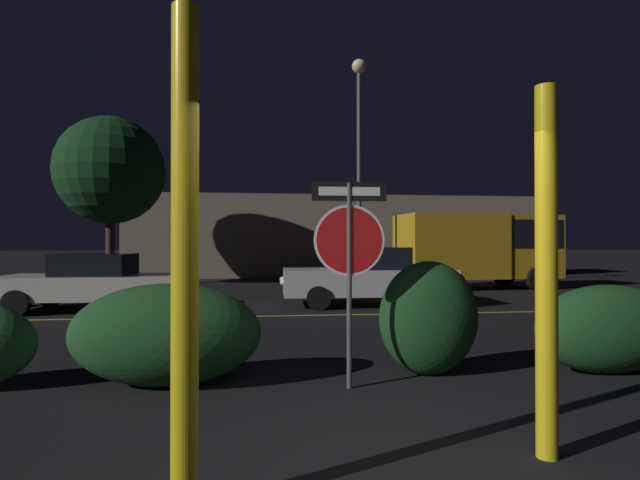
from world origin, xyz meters
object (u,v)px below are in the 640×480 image
Objects in this scene: delivery_truck at (482,246)px; tree_0 at (110,171)px; hedge_bush_3 at (608,329)px; street_lamp at (359,135)px; yellow_pole_right at (546,271)px; hedge_bush_1 at (166,334)px; yellow_pole_left at (185,259)px; passing_car_1 at (91,282)px; passing_car_2 at (368,277)px; stop_sign at (349,242)px; hedge_bush_2 at (429,318)px.

tree_0 reaches higher than delivery_truck.
street_lamp is at bearing 94.70° from hedge_bush_3.
yellow_pole_right is at bearing -134.05° from hedge_bush_3.
yellow_pole_left is at bearing -77.36° from hedge_bush_1.
hedge_bush_3 is 18.02m from tree_0.
tree_0 is (-13.97, 2.51, 2.91)m from delivery_truck.
hedge_bush_3 is at bearing 29.80° from yellow_pole_left.
yellow_pole_right reaches higher than passing_car_1.
passing_car_2 is (-1.55, 7.23, 0.20)m from hedge_bush_3.
passing_car_1 is at bearing 110.88° from yellow_pole_left.
tree_0 is (-8.06, 16.55, 3.06)m from yellow_pole_right.
tree_0 is (-5.42, 17.05, 2.95)m from yellow_pole_left.
street_lamp reaches higher than hedge_bush_1.
street_lamp is at bearing -6.30° from passing_car_2.
stop_sign is at bearing 120.87° from yellow_pole_right.
delivery_truck is at bearing 51.86° from hedge_bush_1.
yellow_pole_right reaches higher than passing_car_2.
yellow_pole_left is 0.52× the size of delivery_truck.
hedge_bush_3 is 0.30× the size of tree_0.
yellow_pole_right reaches higher than delivery_truck.
street_lamp reaches higher than stop_sign.
passing_car_1 is at bearing 124.49° from yellow_pole_right.
hedge_bush_1 is at bearing -71.41° from tree_0.
passing_car_1 reaches higher than hedge_bush_1.
stop_sign is 0.82× the size of yellow_pole_right.
hedge_bush_1 is 0.47× the size of passing_car_2.
hedge_bush_2 is (-0.10, 2.44, -0.72)m from yellow_pole_right.
delivery_truck reaches higher than passing_car_2.
hedge_bush_1 is at bearing -43.13° from delivery_truck.
hedge_bush_2 reaches higher than hedge_bush_1.
hedge_bush_3 is at bearing -166.29° from passing_car_2.
yellow_pole_left is at bearing -35.47° from delivery_truck.
hedge_bush_3 is 0.45× the size of passing_car_1.
yellow_pole_left is 10.55m from passing_car_2.
passing_car_1 is 8.37m from tree_0.
yellow_pole_right reaches higher than stop_sign.
tree_0 reaches higher than yellow_pole_right.
yellow_pole_right is at bearing -35.42° from hedge_bush_1.
hedge_bush_2 is at bearing -96.74° from street_lamp.
stop_sign is at bearing -144.19° from passing_car_1.
passing_car_2 is at bearing 78.35° from stop_sign.
tree_0 is (-4.78, 14.22, 3.90)m from hedge_bush_1.
passing_car_1 is at bearing 127.52° from stop_sign.
passing_car_1 is 10.09m from street_lamp.
yellow_pole_right is at bearing 177.74° from passing_car_2.
hedge_bush_1 is at bearing 144.58° from yellow_pole_right.
hedge_bush_3 is (2.19, 2.27, -0.87)m from yellow_pole_right.
stop_sign is 7.77m from passing_car_2.
passing_car_1 is at bearing 132.56° from hedge_bush_2.
stop_sign is 0.76× the size of yellow_pole_left.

